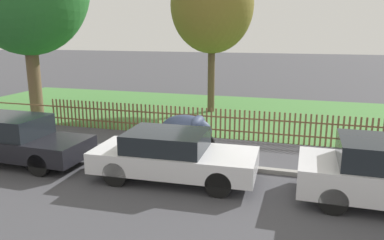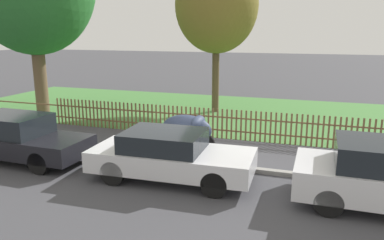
{
  "view_description": "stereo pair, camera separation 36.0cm",
  "coord_description": "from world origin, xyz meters",
  "px_view_note": "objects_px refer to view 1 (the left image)",
  "views": [
    {
      "loc": [
        3.03,
        -9.77,
        3.77
      ],
      "look_at": [
        -0.22,
        1.07,
        1.1
      ],
      "focal_mm": 35.0,
      "sensor_mm": 36.0,
      "label": 1
    },
    {
      "loc": [
        3.37,
        -9.66,
        3.77
      ],
      "look_at": [
        -0.22,
        1.07,
        1.1
      ],
      "focal_mm": 35.0,
      "sensor_mm": 36.0,
      "label": 2
    }
  ],
  "objects_px": {
    "parked_car_silver_hatchback": "(14,139)",
    "tree_behind_motorcycle": "(212,5)",
    "parked_car_black_saloon": "(172,155)",
    "covered_motorcycle": "(187,129)"
  },
  "relations": [
    {
      "from": "covered_motorcycle",
      "to": "tree_behind_motorcycle",
      "type": "bearing_deg",
      "value": 97.61
    },
    {
      "from": "parked_car_black_saloon",
      "to": "covered_motorcycle",
      "type": "distance_m",
      "value": 2.42
    },
    {
      "from": "parked_car_silver_hatchback",
      "to": "parked_car_black_saloon",
      "type": "bearing_deg",
      "value": 1.76
    },
    {
      "from": "parked_car_silver_hatchback",
      "to": "tree_behind_motorcycle",
      "type": "bearing_deg",
      "value": 67.39
    },
    {
      "from": "covered_motorcycle",
      "to": "tree_behind_motorcycle",
      "type": "distance_m",
      "value": 7.57
    },
    {
      "from": "tree_behind_motorcycle",
      "to": "parked_car_black_saloon",
      "type": "bearing_deg",
      "value": -82.76
    },
    {
      "from": "parked_car_black_saloon",
      "to": "covered_motorcycle",
      "type": "height_order",
      "value": "parked_car_black_saloon"
    },
    {
      "from": "covered_motorcycle",
      "to": "tree_behind_motorcycle",
      "type": "relative_size",
      "value": 0.27
    },
    {
      "from": "parked_car_black_saloon",
      "to": "covered_motorcycle",
      "type": "xyz_separation_m",
      "value": [
        -0.34,
        2.39,
        0.06
      ]
    },
    {
      "from": "parked_car_silver_hatchback",
      "to": "tree_behind_motorcycle",
      "type": "xyz_separation_m",
      "value": [
        3.81,
        8.69,
        4.25
      ]
    }
  ]
}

